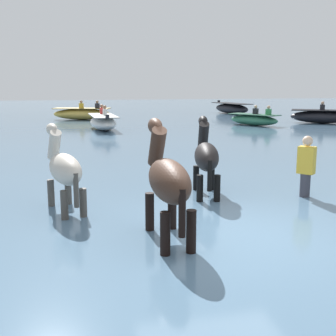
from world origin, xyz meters
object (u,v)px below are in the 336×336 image
at_px(person_wading_close, 306,174).
at_px(boat_mid_outer, 322,116).
at_px(boat_far_offshore, 231,108).
at_px(horse_lead_dark_bay, 168,183).
at_px(boat_near_starboard, 103,122).
at_px(boat_near_port, 82,114).
at_px(horse_trailing_black, 206,158).
at_px(horse_flank_pinto, 64,171).
at_px(boat_far_inshore, 254,120).

bearing_deg(person_wading_close, boat_mid_outer, 58.10).
bearing_deg(person_wading_close, boat_far_offshore, 73.33).
height_order(horse_lead_dark_bay, person_wading_close, horse_lead_dark_bay).
xyz_separation_m(horse_lead_dark_bay, boat_near_starboard, (0.14, 15.82, -0.48)).
distance_m(boat_near_port, boat_near_starboard, 6.33).
xyz_separation_m(horse_trailing_black, horse_flank_pinto, (-2.77, -0.57, -0.03)).
bearing_deg(boat_near_starboard, horse_trailing_black, -85.06).
distance_m(horse_trailing_black, boat_far_offshore, 24.63).
height_order(horse_trailing_black, boat_far_inshore, horse_trailing_black).
xyz_separation_m(horse_flank_pinto, boat_far_offshore, (11.70, 23.52, -0.33)).
height_order(horse_flank_pinto, person_wading_close, horse_flank_pinto).
relative_size(boat_mid_outer, person_wading_close, 2.21).
xyz_separation_m(boat_far_inshore, boat_near_starboard, (-8.07, -0.49, 0.05)).
xyz_separation_m(boat_far_offshore, boat_far_inshore, (-2.03, -9.04, -0.08)).
relative_size(boat_far_offshore, boat_far_inshore, 1.40).
relative_size(boat_near_starboard, person_wading_close, 2.21).
bearing_deg(boat_far_inshore, horse_lead_dark_bay, -116.70).
relative_size(horse_flank_pinto, boat_mid_outer, 0.53).
bearing_deg(horse_trailing_black, boat_far_inshore, 63.60).
height_order(horse_trailing_black, boat_near_starboard, horse_trailing_black).
bearing_deg(horse_lead_dark_bay, boat_far_inshore, 63.30).
distance_m(boat_far_inshore, person_wading_close, 15.34).
xyz_separation_m(boat_near_starboard, person_wading_close, (3.04, -14.01, 0.10)).
relative_size(horse_lead_dark_bay, boat_near_port, 0.56).
xyz_separation_m(horse_lead_dark_bay, horse_trailing_black, (1.30, 2.40, -0.09)).
distance_m(boat_near_starboard, boat_mid_outer, 12.37).
height_order(boat_near_port, boat_mid_outer, boat_mid_outer).
bearing_deg(boat_mid_outer, boat_near_port, 157.95).
distance_m(horse_flank_pinto, boat_near_starboard, 14.09).
bearing_deg(boat_mid_outer, horse_lead_dark_bay, -126.68).
xyz_separation_m(horse_flank_pinto, person_wading_close, (4.65, -0.01, -0.26)).
xyz_separation_m(boat_mid_outer, person_wading_close, (-9.29, -14.93, 0.08)).
distance_m(horse_flank_pinto, boat_far_inshore, 17.43).
bearing_deg(boat_far_offshore, boat_far_inshore, -102.63).
xyz_separation_m(horse_flank_pinto, boat_near_port, (0.75, 20.27, -0.35)).
height_order(boat_near_port, boat_near_starboard, boat_near_port).
height_order(horse_flank_pinto, boat_far_inshore, horse_flank_pinto).
height_order(horse_lead_dark_bay, horse_trailing_black, horse_lead_dark_bay).
distance_m(horse_lead_dark_bay, boat_far_offshore, 27.34).
bearing_deg(boat_near_starboard, boat_mid_outer, 4.29).
height_order(horse_trailing_black, horse_flank_pinto, horse_trailing_black).
bearing_deg(boat_far_inshore, person_wading_close, -109.11).
bearing_deg(boat_near_starboard, boat_far_inshore, 3.49).
relative_size(horse_lead_dark_bay, boat_far_inshore, 0.71).
height_order(horse_lead_dark_bay, boat_far_inshore, horse_lead_dark_bay).
relative_size(boat_near_port, person_wading_close, 2.32).
height_order(boat_far_inshore, boat_near_starboard, boat_near_starboard).
bearing_deg(boat_far_offshore, boat_near_starboard, -136.64).
xyz_separation_m(horse_trailing_black, person_wading_close, (1.88, -0.59, -0.29)).
xyz_separation_m(horse_flank_pinto, boat_near_starboard, (1.61, 14.00, -0.36)).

